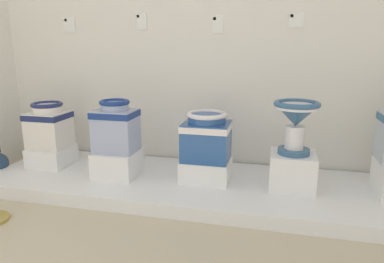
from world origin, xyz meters
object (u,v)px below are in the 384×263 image
Objects in this scene: antique_toilet_central_ornate at (116,125)px; info_placard_fourth at (296,20)px; plinth_block_central_ornate at (118,163)px; plinth_block_pale_glazed at (206,169)px; info_placard_third at (218,24)px; plinth_block_leftmost at (52,156)px; antique_toilet_slender_white at (296,118)px; antique_toilet_pale_glazed at (207,135)px; antique_toilet_leftmost at (49,124)px; info_placard_second at (142,21)px; info_placard_first at (70,24)px; plinth_block_slender_white at (292,171)px.

info_placard_fourth is (1.39, 0.57, 0.84)m from antique_toilet_central_ornate.
antique_toilet_central_ornate is (0.00, 0.00, 0.33)m from plinth_block_central_ornate.
plinth_block_pale_glazed is at bearing 6.55° from antique_toilet_central_ornate.
antique_toilet_central_ornate is 3.64× the size of info_placard_fourth.
plinth_block_leftmost is at bearing -162.08° from info_placard_third.
antique_toilet_pale_glazed is at bearing 178.66° from antique_toilet_slender_white.
antique_toilet_pale_glazed is 1.00m from info_placard_third.
plinth_block_central_ornate is at bearing 180.00° from antique_toilet_central_ornate.
antique_toilet_central_ornate is 1.72m from info_placard_fourth.
plinth_block_pale_glazed is at bearing -0.75° from antique_toilet_leftmost.
antique_toilet_central_ornate is 2.91× the size of info_placard_second.
antique_toilet_central_ornate reaches higher than plinth_block_central_ornate.
info_placard_first reaches higher than info_placard_fourth.
info_placard_fourth reaches higher than antique_toilet_leftmost.
plinth_block_pale_glazed is at bearing 178.66° from plinth_block_slender_white.
info_placard_second reaches higher than antique_toilet_pale_glazed.
plinth_block_slender_white reaches higher than plinth_block_central_ornate.
plinth_block_leftmost is 2.29× the size of info_placard_third.
antique_toilet_leftmost is 1.06× the size of antique_toilet_pale_glazed.
info_placard_third reaches higher than plinth_block_central_ornate.
antique_toilet_slender_white reaches higher than plinth_block_pale_glazed.
info_placard_fourth is at bearing 36.82° from antique_toilet_pale_glazed.
info_placard_second is at bearing 86.99° from antique_toilet_central_ornate.
plinth_block_central_ornate is at bearing -173.45° from plinth_block_pale_glazed.
antique_toilet_leftmost is 0.71m from antique_toilet_central_ornate.
antique_toilet_central_ornate is 1.24m from info_placard_first.
plinth_block_leftmost is 1.47m from antique_toilet_pale_glazed.
antique_toilet_pale_glazed is at bearing -89.56° from info_placard_third.
plinth_block_leftmost is 1.48m from info_placard_second.
info_placard_fourth is at bearing 12.56° from antique_toilet_leftmost.
plinth_block_pale_glazed is 2.62× the size of info_placard_second.
plinth_block_slender_white is 0.84× the size of antique_toilet_slender_white.
antique_toilet_slender_white is (0.67, -0.02, 0.18)m from antique_toilet_pale_glazed.
antique_toilet_pale_glazed is 1.77m from info_placard_first.
plinth_block_slender_white is at bearing -36.56° from info_placard_third.
plinth_block_pale_glazed is 1.44m from info_placard_fourth.
info_placard_first is at bearing 90.81° from antique_toilet_leftmost.
info_placard_first is (-1.45, 0.49, 0.89)m from antique_toilet_pale_glazed.
antique_toilet_central_ornate is 1.42m from antique_toilet_slender_white.
plinth_block_pale_glazed reaches higher than plinth_block_leftmost.
plinth_block_slender_white is at bearing 2.82° from plinth_block_central_ornate.
antique_toilet_central_ornate is 3.13× the size of info_placard_first.
plinth_block_leftmost is 0.79m from antique_toilet_central_ornate.
plinth_block_slender_white is at bearing -19.90° from info_placard_second.
info_placard_fourth is (1.36, -0.00, -0.01)m from info_placard_second.
antique_toilet_leftmost is 2.13m from plinth_block_slender_white.
plinth_block_leftmost is at bearing 171.57° from antique_toilet_central_ornate.
antique_toilet_leftmost is 1.45m from antique_toilet_pale_glazed.
antique_toilet_slender_white is (1.41, 0.07, 0.12)m from antique_toilet_central_ornate.
info_placard_fourth is at bearing 92.70° from plinth_block_slender_white.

